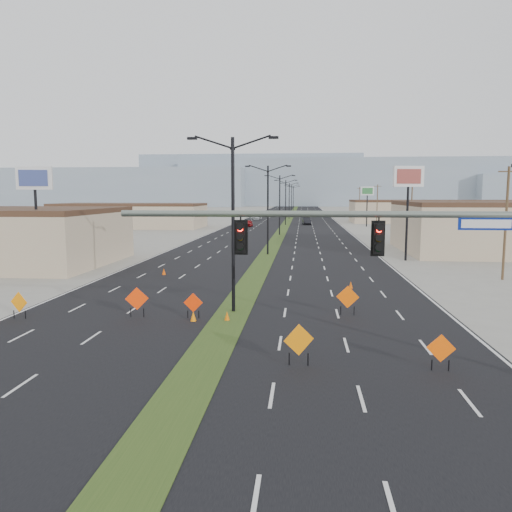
# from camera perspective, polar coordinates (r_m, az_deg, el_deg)

# --- Properties ---
(ground) EXTENTS (600.00, 600.00, 0.00)m
(ground) POSITION_cam_1_polar(r_m,az_deg,el_deg) (18.05, -8.07, -15.17)
(ground) COLOR gray
(ground) RESTS_ON ground
(road_surface) EXTENTS (25.00, 400.00, 0.02)m
(road_surface) POSITION_cam_1_polar(r_m,az_deg,el_deg) (116.50, 3.45, 3.67)
(road_surface) COLOR black
(road_surface) RESTS_ON ground
(median_strip) EXTENTS (2.00, 400.00, 0.04)m
(median_strip) POSITION_cam_1_polar(r_m,az_deg,el_deg) (116.50, 3.45, 3.67)
(median_strip) COLOR #2C4819
(median_strip) RESTS_ON ground
(building_sw_far) EXTENTS (30.00, 14.00, 4.50)m
(building_sw_far) POSITION_cam_1_polar(r_m,az_deg,el_deg) (107.54, -14.18, 4.39)
(building_sw_far) COLOR tan
(building_sw_far) RESTS_ON ground
(building_se_far) EXTENTS (44.00, 16.00, 5.00)m
(building_se_far) POSITION_cam_1_polar(r_m,az_deg,el_deg) (130.81, 20.56, 4.70)
(building_se_far) COLOR tan
(building_se_far) RESTS_ON ground
(mesa_west) EXTENTS (180.00, 50.00, 22.00)m
(mesa_west) POSITION_cam_1_polar(r_m,az_deg,el_deg) (321.17, -17.44, 7.46)
(mesa_west) COLOR #8696A6
(mesa_west) RESTS_ON ground
(mesa_center) EXTENTS (220.00, 50.00, 28.00)m
(mesa_center) POSITION_cam_1_polar(r_m,az_deg,el_deg) (318.36, 12.04, 8.17)
(mesa_center) COLOR #8696A6
(mesa_center) RESTS_ON ground
(mesa_backdrop) EXTENTS (140.00, 50.00, 32.00)m
(mesa_backdrop) POSITION_cam_1_polar(r_m,az_deg,el_deg) (338.08, -0.35, 8.59)
(mesa_backdrop) COLOR #8696A6
(mesa_backdrop) RESTS_ON ground
(signal_mast) EXTENTS (16.30, 0.60, 8.00)m
(signal_mast) POSITION_cam_1_polar(r_m,az_deg,el_deg) (18.90, 19.34, 0.53)
(signal_mast) COLOR slate
(signal_mast) RESTS_ON ground
(streetlight_0) EXTENTS (5.15, 0.24, 10.02)m
(streetlight_0) POSITION_cam_1_polar(r_m,az_deg,el_deg) (28.55, -2.64, 4.25)
(streetlight_0) COLOR black
(streetlight_0) RESTS_ON ground
(streetlight_1) EXTENTS (5.15, 0.24, 10.02)m
(streetlight_1) POSITION_cam_1_polar(r_m,az_deg,el_deg) (56.40, 1.36, 5.63)
(streetlight_1) COLOR black
(streetlight_1) RESTS_ON ground
(streetlight_2) EXTENTS (5.15, 0.24, 10.02)m
(streetlight_2) POSITION_cam_1_polar(r_m,az_deg,el_deg) (84.34, 2.72, 6.08)
(streetlight_2) COLOR black
(streetlight_2) RESTS_ON ground
(streetlight_3) EXTENTS (5.15, 0.24, 10.02)m
(streetlight_3) POSITION_cam_1_polar(r_m,az_deg,el_deg) (112.32, 3.40, 6.31)
(streetlight_3) COLOR black
(streetlight_3) RESTS_ON ground
(streetlight_4) EXTENTS (5.15, 0.24, 10.02)m
(streetlight_4) POSITION_cam_1_polar(r_m,az_deg,el_deg) (140.30, 3.81, 6.45)
(streetlight_4) COLOR black
(streetlight_4) RESTS_ON ground
(streetlight_5) EXTENTS (5.15, 0.24, 10.02)m
(streetlight_5) POSITION_cam_1_polar(r_m,az_deg,el_deg) (168.29, 4.09, 6.54)
(streetlight_5) COLOR black
(streetlight_5) RESTS_ON ground
(streetlight_6) EXTENTS (5.15, 0.24, 10.02)m
(streetlight_6) POSITION_cam_1_polar(r_m,az_deg,el_deg) (196.28, 4.28, 6.61)
(streetlight_6) COLOR black
(streetlight_6) RESTS_ON ground
(utility_pole_0) EXTENTS (1.60, 0.20, 9.00)m
(utility_pole_0) POSITION_cam_1_polar(r_m,az_deg,el_deg) (44.28, 26.65, 3.53)
(utility_pole_0) COLOR #4C3823
(utility_pole_0) RESTS_ON ground
(utility_pole_1) EXTENTS (1.60, 0.20, 9.00)m
(utility_pole_1) POSITION_cam_1_polar(r_m,az_deg,el_deg) (77.93, 17.34, 5.15)
(utility_pole_1) COLOR #4C3823
(utility_pole_1) RESTS_ON ground
(utility_pole_2) EXTENTS (1.60, 0.20, 9.00)m
(utility_pole_2) POSITION_cam_1_polar(r_m,az_deg,el_deg) (112.40, 13.68, 5.75)
(utility_pole_2) COLOR #4C3823
(utility_pole_2) RESTS_ON ground
(utility_pole_3) EXTENTS (1.60, 0.20, 9.00)m
(utility_pole_3) POSITION_cam_1_polar(r_m,az_deg,el_deg) (147.13, 11.73, 6.06)
(utility_pole_3) COLOR #4C3823
(utility_pole_3) RESTS_ON ground
(car_left) EXTENTS (1.82, 4.23, 1.42)m
(car_left) POSITION_cam_1_polar(r_m,az_deg,el_deg) (106.42, -0.91, 3.75)
(car_left) COLOR maroon
(car_left) RESTS_ON ground
(car_mid) EXTENTS (2.21, 5.08, 1.63)m
(car_mid) POSITION_cam_1_polar(r_m,az_deg,el_deg) (114.62, 5.79, 4.00)
(car_mid) COLOR black
(car_mid) RESTS_ON ground
(car_far) EXTENTS (2.93, 5.68, 1.58)m
(car_far) POSITION_cam_1_polar(r_m,az_deg,el_deg) (135.61, 0.08, 4.49)
(car_far) COLOR silver
(car_far) RESTS_ON ground
(construction_sign_0) EXTENTS (1.11, 0.33, 1.51)m
(construction_sign_0) POSITION_cam_1_polar(r_m,az_deg,el_deg) (30.40, -25.46, -4.89)
(construction_sign_0) COLOR orange
(construction_sign_0) RESTS_ON ground
(construction_sign_1) EXTENTS (1.07, 0.08, 1.42)m
(construction_sign_1) POSITION_cam_1_polar(r_m,az_deg,el_deg) (27.81, -7.19, -5.42)
(construction_sign_1) COLOR #F43205
(construction_sign_1) RESTS_ON ground
(construction_sign_2) EXTENTS (1.24, 0.38, 1.70)m
(construction_sign_2) POSITION_cam_1_polar(r_m,az_deg,el_deg) (28.56, -13.46, -4.88)
(construction_sign_2) COLOR #FF3805
(construction_sign_2) RESTS_ON ground
(construction_sign_3) EXTENTS (1.20, 0.54, 1.71)m
(construction_sign_3) POSITION_cam_1_polar(r_m,az_deg,el_deg) (20.17, 4.91, -9.68)
(construction_sign_3) COLOR orange
(construction_sign_3) RESTS_ON ground
(construction_sign_4) EXTENTS (1.10, 0.15, 1.46)m
(construction_sign_4) POSITION_cam_1_polar(r_m,az_deg,el_deg) (20.83, 20.38, -10.00)
(construction_sign_4) COLOR #FF5605
(construction_sign_4) RESTS_ON ground
(construction_sign_5) EXTENTS (1.27, 0.23, 1.70)m
(construction_sign_5) POSITION_cam_1_polar(r_m,az_deg,el_deg) (28.70, 10.44, -4.74)
(construction_sign_5) COLOR #FF5B05
(construction_sign_5) RESTS_ON ground
(cone_0) EXTENTS (0.37, 0.37, 0.53)m
(cone_0) POSITION_cam_1_polar(r_m,az_deg,el_deg) (27.22, -3.33, -6.87)
(cone_0) COLOR #D86004
(cone_0) RESTS_ON ground
(cone_1) EXTENTS (0.34, 0.34, 0.55)m
(cone_1) POSITION_cam_1_polar(r_m,az_deg,el_deg) (27.28, -7.18, -6.87)
(cone_1) COLOR orange
(cone_1) RESTS_ON ground
(cone_2) EXTENTS (0.38, 0.38, 0.53)m
(cone_2) POSITION_cam_1_polar(r_m,az_deg,el_deg) (36.97, 10.77, -3.27)
(cone_2) COLOR #DB5004
(cone_2) RESTS_ON ground
(cone_3) EXTENTS (0.38, 0.38, 0.55)m
(cone_3) POSITION_cam_1_polar(r_m,az_deg,el_deg) (43.25, -10.49, -1.77)
(cone_3) COLOR #E64E04
(cone_3) RESTS_ON ground
(pole_sign_west) EXTENTS (3.01, 1.04, 9.24)m
(pole_sign_west) POSITION_cam_1_polar(r_m,az_deg,el_deg) (48.10, -23.97, 7.29)
(pole_sign_west) COLOR black
(pole_sign_west) RESTS_ON ground
(pole_sign_east_near) EXTENTS (3.17, 0.96, 9.69)m
(pole_sign_east_near) POSITION_cam_1_polar(r_m,az_deg,el_deg) (53.62, 17.02, 7.93)
(pole_sign_east_near) COLOR black
(pole_sign_east_near) RESTS_ON ground
(pole_sign_east_far) EXTENTS (2.79, 0.57, 8.50)m
(pole_sign_east_far) POSITION_cam_1_polar(r_m,az_deg,el_deg) (109.17, 12.61, 6.90)
(pole_sign_east_far) COLOR black
(pole_sign_east_far) RESTS_ON ground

